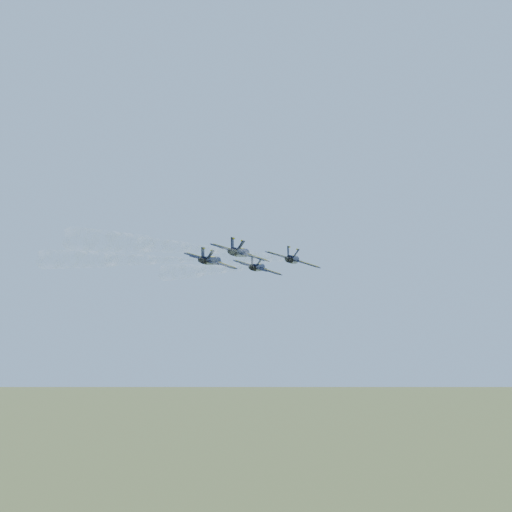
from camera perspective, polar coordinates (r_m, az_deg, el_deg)
The scene contains 8 objects.
jet_lead at distance 128.22m, azimuth 0.18°, elevation -1.14°, with size 10.55×15.01×4.59m.
jet_left at distance 117.31m, azimuth -4.51°, elevation -0.46°, with size 10.55×15.01×4.59m.
jet_right at distance 115.58m, azimuth 3.71°, elevation -0.35°, with size 10.55×15.01×4.59m.
jet_slot at distance 105.83m, azimuth -1.60°, elevation 0.36°, with size 10.55×15.01×4.59m.
smoke_trail_lead at distance 85.11m, azimuth -4.14°, elevation 2.50°, with size 24.39×53.89×2.37m.
smoke_trail_left at distance 75.42m, azimuth -12.10°, elevation 4.05°, with size 24.39×53.89×2.37m.
smoke_trail_right at distance 72.17m, azimuth 0.73°, elevation 4.42°, with size 24.39×53.89×2.37m.
smoke_trail_slot at distance 63.50m, azimuth -8.67°, elevation 6.27°, with size 24.39×53.89×2.37m.
Camera 1 is at (61.36, -94.37, 85.68)m, focal length 40.00 mm.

